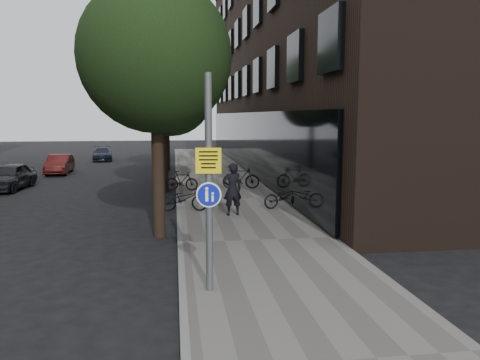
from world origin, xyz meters
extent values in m
plane|color=black|center=(0.00, 0.00, 0.00)|extent=(120.00, 120.00, 0.00)
cube|color=#64625D|center=(0.25, 10.00, 0.06)|extent=(4.50, 60.00, 0.12)
cube|color=slate|center=(-2.00, 10.00, 0.07)|extent=(0.15, 60.00, 0.13)
cube|color=black|center=(8.50, 22.00, 9.00)|extent=(12.00, 40.00, 18.00)
cylinder|color=black|center=(-2.60, 4.50, 1.60)|extent=(0.36, 0.36, 3.20)
sphere|color=black|center=(-2.60, 4.50, 5.30)|extent=(4.40, 4.40, 4.40)
sphere|color=black|center=(-2.20, 5.30, 4.30)|extent=(2.64, 2.64, 2.64)
cylinder|color=black|center=(-2.60, 13.00, 1.60)|extent=(0.36, 0.36, 3.20)
sphere|color=black|center=(-2.60, 13.00, 5.30)|extent=(5.00, 5.00, 5.00)
sphere|color=black|center=(-2.20, 13.80, 4.30)|extent=(3.00, 3.00, 3.00)
cylinder|color=black|center=(-2.60, 22.00, 1.60)|extent=(0.36, 0.36, 3.20)
sphere|color=black|center=(-2.60, 22.00, 5.30)|extent=(5.00, 5.00, 5.00)
sphere|color=black|center=(-2.20, 22.80, 4.30)|extent=(3.00, 3.00, 3.00)
cylinder|color=#595B5E|center=(-1.45, -0.32, 2.28)|extent=(0.14, 0.14, 4.31)
cube|color=#DBBE0B|center=(-1.45, -0.32, 2.76)|extent=(0.50, 0.09, 0.50)
cylinder|color=#0E199E|center=(-1.45, -0.32, 2.09)|extent=(0.44, 0.07, 0.44)
cylinder|color=white|center=(-1.45, -0.32, 2.09)|extent=(0.50, 0.08, 0.50)
imported|color=black|center=(-0.11, 6.75, 1.05)|extent=(0.74, 0.55, 1.85)
imported|color=black|center=(2.00, 7.76, 0.56)|extent=(1.79, 0.99, 0.89)
imported|color=black|center=(1.03, 12.65, 0.65)|extent=(1.83, 0.72, 1.07)
imported|color=black|center=(-1.80, 7.70, 0.58)|extent=(1.78, 0.74, 0.92)
imported|color=black|center=(-1.80, 12.52, 0.58)|extent=(1.58, 0.75, 0.92)
imported|color=black|center=(-10.17, 14.69, 0.65)|extent=(1.86, 3.95, 1.31)
imported|color=#561918|center=(-9.27, 20.99, 0.60)|extent=(1.42, 3.68, 1.19)
imported|color=#1B2031|center=(-7.94, 29.62, 0.54)|extent=(2.01, 3.90, 1.08)
camera|label=1|loc=(-2.10, -9.38, 3.62)|focal=35.00mm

